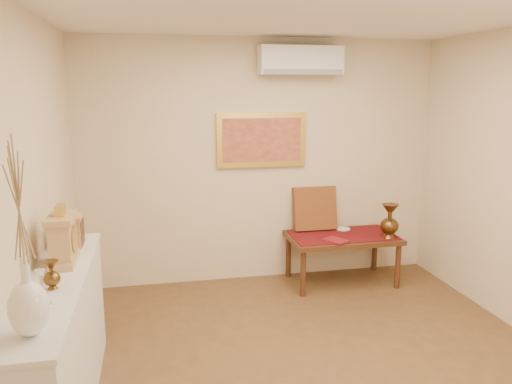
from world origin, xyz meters
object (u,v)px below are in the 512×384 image
object	(u,v)px
wooden_chest	(72,231)
mantel_clock	(63,239)
display_ledge	(61,350)
brass_urn_tall	(390,217)
white_vase	(22,236)
low_table	(342,241)

from	to	relation	value
wooden_chest	mantel_clock	bearing A→B (deg)	-90.11
display_ledge	brass_urn_tall	bearing A→B (deg)	28.21
white_vase	wooden_chest	world-z (taller)	white_vase
mantel_clock	wooden_chest	size ratio (longest dim) A/B	1.68
display_ledge	low_table	world-z (taller)	display_ledge
wooden_chest	display_ledge	bearing A→B (deg)	-91.61
brass_urn_tall	mantel_clock	distance (m)	3.43
brass_urn_tall	display_ledge	distance (m)	3.57
brass_urn_tall	display_ledge	xyz separation A→B (m)	(-3.13, -1.68, -0.29)
brass_urn_tall	low_table	size ratio (longest dim) A/B	0.38
wooden_chest	brass_urn_tall	bearing A→B (deg)	17.89
brass_urn_tall	mantel_clock	xyz separation A→B (m)	(-3.12, -1.39, 0.37)
white_vase	wooden_chest	xyz separation A→B (m)	(-0.01, 1.43, -0.38)
brass_urn_tall	mantel_clock	bearing A→B (deg)	-155.96
mantel_clock	wooden_chest	xyz separation A→B (m)	(0.00, 0.38, -0.05)
wooden_chest	low_table	size ratio (longest dim) A/B	0.20
mantel_clock	low_table	bearing A→B (deg)	30.88
white_vase	low_table	size ratio (longest dim) A/B	0.84
mantel_clock	white_vase	bearing A→B (deg)	-89.62
white_vase	wooden_chest	bearing A→B (deg)	90.25
wooden_chest	low_table	bearing A→B (deg)	24.39
display_ledge	white_vase	bearing A→B (deg)	-88.08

